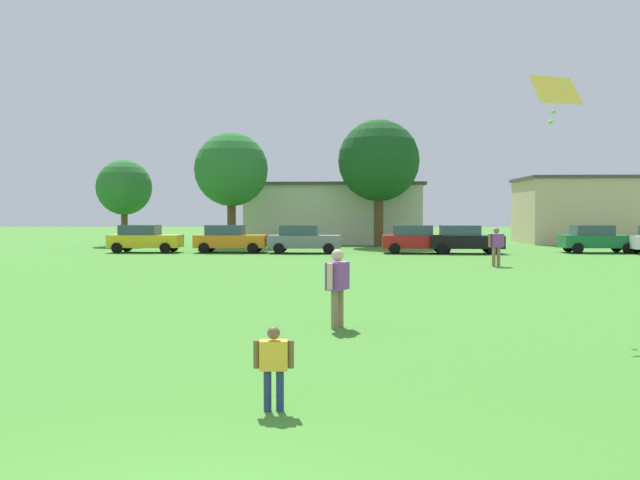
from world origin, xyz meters
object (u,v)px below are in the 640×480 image
(adult_bystander, at_px, (337,281))
(kite, at_px, (555,93))
(parked_car_green_5, at_px, (596,239))
(bystander_midfield, at_px, (496,243))
(tree_far_left, at_px, (124,188))
(parked_car_red_3, at_px, (417,239))
(tree_center, at_px, (231,170))
(parked_car_orange_1, at_px, (230,239))
(parked_car_gray_2, at_px, (303,239))
(parked_car_yellow_0, at_px, (144,238))
(child_kite_flyer, at_px, (274,361))
(tree_far_right, at_px, (379,161))
(parked_car_black_4, at_px, (464,239))

(adult_bystander, height_order, kite, kite)
(kite, bearing_deg, parked_car_green_5, 68.85)
(bystander_midfield, xyz_separation_m, tree_far_left, (-23.41, 18.38, 3.23))
(parked_car_red_3, bearing_deg, kite, -88.79)
(tree_far_left, bearing_deg, tree_center, -14.27)
(parked_car_orange_1, bearing_deg, kite, -65.25)
(parked_car_gray_2, xyz_separation_m, tree_center, (-5.56, 6.72, 4.57))
(parked_car_yellow_0, relative_size, parked_car_green_5, 1.00)
(child_kite_flyer, distance_m, parked_car_yellow_0, 34.42)
(bystander_midfield, distance_m, kite, 16.55)
(child_kite_flyer, distance_m, parked_car_red_3, 32.77)
(tree_center, bearing_deg, tree_far_left, 165.73)
(bystander_midfield, height_order, parked_car_green_5, bystander_midfield)
(child_kite_flyer, bearing_deg, tree_far_left, 107.68)
(parked_car_orange_1, relative_size, tree_far_right, 0.47)
(adult_bystander, height_order, parked_car_gray_2, parked_car_gray_2)
(parked_car_black_4, relative_size, tree_far_right, 0.47)
(parked_car_black_4, relative_size, tree_center, 0.54)
(parked_car_orange_1, relative_size, parked_car_green_5, 1.00)
(parked_car_red_3, height_order, tree_center, tree_center)
(bystander_midfield, xyz_separation_m, parked_car_yellow_0, (-19.20, 9.71, -0.19))
(bystander_midfield, bearing_deg, adult_bystander, 44.09)
(tree_far_left, bearing_deg, child_kite_flyer, -68.68)
(parked_car_black_4, xyz_separation_m, tree_center, (-15.13, 6.72, 4.57))
(kite, relative_size, parked_car_black_4, 0.26)
(parked_car_red_3, relative_size, tree_far_left, 0.68)
(bystander_midfield, distance_m, parked_car_black_4, 9.53)
(adult_bystander, height_order, tree_far_left, tree_far_left)
(child_kite_flyer, distance_m, parked_car_orange_1, 33.09)
(parked_car_orange_1, bearing_deg, tree_far_right, 40.37)
(bystander_midfield, distance_m, tree_far_left, 29.94)
(child_kite_flyer, distance_m, bystander_midfield, 23.81)
(parked_car_orange_1, xyz_separation_m, tree_far_left, (-9.44, 8.58, 3.42))
(parked_car_gray_2, xyz_separation_m, parked_car_black_4, (9.57, -0.01, 0.00))
(parked_car_yellow_0, distance_m, tree_far_right, 17.42)
(parked_car_red_3, xyz_separation_m, tree_center, (-12.37, 6.46, 4.57))
(parked_car_orange_1, height_order, tree_far_left, tree_far_left)
(kite, xyz_separation_m, parked_car_red_3, (-0.54, 25.72, -4.14))
(tree_far_left, bearing_deg, tree_far_right, -2.04)
(child_kite_flyer, xyz_separation_m, tree_far_right, (2.75, 40.34, 5.49))
(tree_far_left, bearing_deg, parked_car_yellow_0, -64.12)
(kite, relative_size, parked_car_green_5, 0.26)
(parked_car_red_3, bearing_deg, parked_car_yellow_0, -179.70)
(bystander_midfield, height_order, parked_car_red_3, bystander_midfield)
(parked_car_yellow_0, distance_m, tree_far_left, 10.23)
(parked_car_orange_1, xyz_separation_m, tree_center, (-1.05, 6.45, 4.57))
(parked_car_yellow_0, bearing_deg, adult_bystander, -64.74)
(bystander_midfield, relative_size, parked_car_gray_2, 0.41)
(tree_far_right, bearing_deg, parked_car_black_4, -59.82)
(bystander_midfield, bearing_deg, parked_car_orange_1, -58.81)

